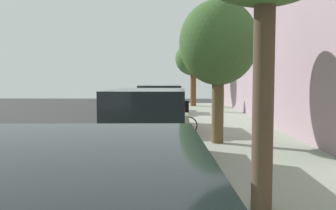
{
  "coord_description": "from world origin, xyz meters",
  "views": [
    {
      "loc": [
        1.35,
        -14.36,
        2.21
      ],
      "look_at": [
        1.01,
        0.65,
        1.16
      ],
      "focal_mm": 38.4,
      "sensor_mm": 36.0,
      "label": 1
    }
  ],
  "objects_px": {
    "bicycle_at_curb": "(176,125)",
    "cyclist_with_backpack": "(182,109)",
    "parked_sedan_silver_far": "(165,103)",
    "street_tree_corner": "(193,59)",
    "parked_suv_red_mid": "(160,108)",
    "parked_suv_tan_second": "(149,131)",
    "street_tree_far_end": "(218,44)",
    "pedestrian_on_phone": "(221,97)"
  },
  "relations": [
    {
      "from": "cyclist_with_backpack",
      "to": "street_tree_far_end",
      "type": "bearing_deg",
      "value": -63.56
    },
    {
      "from": "bicycle_at_curb",
      "to": "cyclist_with_backpack",
      "type": "distance_m",
      "value": 0.85
    },
    {
      "from": "parked_suv_tan_second",
      "to": "cyclist_with_backpack",
      "type": "bearing_deg",
      "value": 81.42
    },
    {
      "from": "bicycle_at_curb",
      "to": "pedestrian_on_phone",
      "type": "distance_m",
      "value": 9.14
    },
    {
      "from": "cyclist_with_backpack",
      "to": "street_tree_far_end",
      "type": "height_order",
      "value": "street_tree_far_end"
    },
    {
      "from": "cyclist_with_backpack",
      "to": "pedestrian_on_phone",
      "type": "relative_size",
      "value": 1.06
    },
    {
      "from": "parked_suv_tan_second",
      "to": "pedestrian_on_phone",
      "type": "relative_size",
      "value": 2.85
    },
    {
      "from": "parked_suv_red_mid",
      "to": "parked_sedan_silver_far",
      "type": "bearing_deg",
      "value": 90.19
    },
    {
      "from": "parked_sedan_silver_far",
      "to": "street_tree_corner",
      "type": "bearing_deg",
      "value": 70.29
    },
    {
      "from": "bicycle_at_curb",
      "to": "street_tree_far_end",
      "type": "bearing_deg",
      "value": -63.52
    },
    {
      "from": "parked_suv_tan_second",
      "to": "street_tree_corner",
      "type": "distance_m",
      "value": 20.42
    },
    {
      "from": "parked_suv_tan_second",
      "to": "bicycle_at_curb",
      "type": "height_order",
      "value": "parked_suv_tan_second"
    },
    {
      "from": "cyclist_with_backpack",
      "to": "parked_sedan_silver_far",
      "type": "bearing_deg",
      "value": 95.94
    },
    {
      "from": "cyclist_with_backpack",
      "to": "street_tree_corner",
      "type": "bearing_deg",
      "value": 85.51
    },
    {
      "from": "bicycle_at_curb",
      "to": "parked_suv_tan_second",
      "type": "bearing_deg",
      "value": -95.88
    },
    {
      "from": "bicycle_at_curb",
      "to": "cyclist_with_backpack",
      "type": "xyz_separation_m",
      "value": [
        0.22,
        -0.45,
        0.68
      ]
    },
    {
      "from": "bicycle_at_curb",
      "to": "cyclist_with_backpack",
      "type": "bearing_deg",
      "value": -63.31
    },
    {
      "from": "parked_sedan_silver_far",
      "to": "cyclist_with_backpack",
      "type": "relative_size",
      "value": 2.55
    },
    {
      "from": "parked_sedan_silver_far",
      "to": "cyclist_with_backpack",
      "type": "xyz_separation_m",
      "value": [
        0.91,
        -8.77,
        0.32
      ]
    },
    {
      "from": "parked_suv_tan_second",
      "to": "street_tree_corner",
      "type": "relative_size",
      "value": 0.94
    },
    {
      "from": "parked_suv_tan_second",
      "to": "cyclist_with_backpack",
      "type": "xyz_separation_m",
      "value": [
        0.85,
        5.63,
        0.05
      ]
    },
    {
      "from": "parked_suv_red_mid",
      "to": "bicycle_at_curb",
      "type": "bearing_deg",
      "value": -46.51
    },
    {
      "from": "bicycle_at_curb",
      "to": "street_tree_far_end",
      "type": "height_order",
      "value": "street_tree_far_end"
    },
    {
      "from": "parked_sedan_silver_far",
      "to": "street_tree_corner",
      "type": "relative_size",
      "value": 0.88
    },
    {
      "from": "parked_suv_red_mid",
      "to": "parked_sedan_silver_far",
      "type": "height_order",
      "value": "parked_suv_red_mid"
    },
    {
      "from": "parked_suv_red_mid",
      "to": "street_tree_far_end",
      "type": "distance_m",
      "value": 4.62
    },
    {
      "from": "street_tree_far_end",
      "to": "pedestrian_on_phone",
      "type": "bearing_deg",
      "value": 82.43
    },
    {
      "from": "parked_suv_red_mid",
      "to": "street_tree_far_end",
      "type": "relative_size",
      "value": 1.03
    },
    {
      "from": "parked_suv_tan_second",
      "to": "cyclist_with_backpack",
      "type": "relative_size",
      "value": 2.7
    },
    {
      "from": "parked_suv_tan_second",
      "to": "parked_sedan_silver_far",
      "type": "bearing_deg",
      "value": 90.25
    },
    {
      "from": "cyclist_with_backpack",
      "to": "street_tree_corner",
      "type": "height_order",
      "value": "street_tree_corner"
    },
    {
      "from": "parked_sedan_silver_far",
      "to": "pedestrian_on_phone",
      "type": "bearing_deg",
      "value": 5.2
    },
    {
      "from": "cyclist_with_backpack",
      "to": "pedestrian_on_phone",
      "type": "bearing_deg",
      "value": 73.75
    },
    {
      "from": "parked_suv_red_mid",
      "to": "street_tree_corner",
      "type": "bearing_deg",
      "value": 81.38
    },
    {
      "from": "parked_suv_tan_second",
      "to": "parked_suv_red_mid",
      "type": "height_order",
      "value": "same"
    },
    {
      "from": "parked_suv_tan_second",
      "to": "parked_suv_red_mid",
      "type": "distance_m",
      "value": 6.78
    },
    {
      "from": "cyclist_with_backpack",
      "to": "pedestrian_on_phone",
      "type": "distance_m",
      "value": 9.48
    },
    {
      "from": "street_tree_far_end",
      "to": "street_tree_corner",
      "type": "distance_m",
      "value": 16.79
    },
    {
      "from": "parked_suv_tan_second",
      "to": "street_tree_corner",
      "type": "xyz_separation_m",
      "value": [
        1.99,
        20.13,
        2.8
      ]
    },
    {
      "from": "parked_suv_red_mid",
      "to": "cyclist_with_backpack",
      "type": "xyz_separation_m",
      "value": [
        0.89,
        -1.14,
        0.05
      ]
    },
    {
      "from": "pedestrian_on_phone",
      "to": "parked_suv_red_mid",
      "type": "bearing_deg",
      "value": -113.99
    },
    {
      "from": "parked_suv_tan_second",
      "to": "parked_sedan_silver_far",
      "type": "xyz_separation_m",
      "value": [
        -0.06,
        14.41,
        -0.27
      ]
    }
  ]
}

